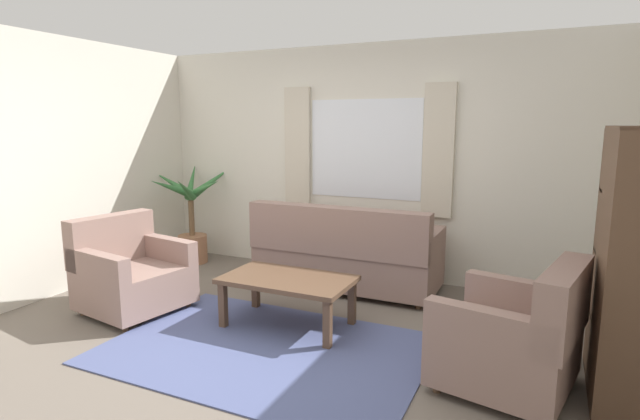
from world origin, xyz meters
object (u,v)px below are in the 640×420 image
armchair_right (516,338)px  coffee_table (288,284)px  bookshelf (618,278)px  couch (345,255)px  potted_plant (192,220)px  armchair_left (130,273)px

armchair_right → coffee_table: size_ratio=0.90×
armchair_right → bookshelf: bookshelf is taller
couch → potted_plant: 2.15m
armchair_right → potted_plant: potted_plant is taller
armchair_right → potted_plant: 4.22m
potted_plant → coffee_table: bearing=-31.9°
armchair_left → armchair_right: (3.37, -0.01, 0.00)m
armchair_left → potted_plant: 1.66m
armchair_right → bookshelf: (0.56, 0.23, 0.42)m
couch → armchair_right: (1.77, -1.41, -0.01)m
couch → bookshelf: 2.65m
armchair_right → couch: bearing=-116.7°
coffee_table → bookshelf: bookshelf is taller
couch → armchair_left: size_ratio=1.97×
potted_plant → bookshelf: (4.48, -1.34, 0.23)m
couch → armchair_right: 2.26m
potted_plant → armchair_right: bearing=-21.9°
armchair_left → armchair_right: size_ratio=0.98×
coffee_table → bookshelf: bearing=-1.2°
armchair_left → potted_plant: bearing=28.8°
potted_plant → bookshelf: size_ratio=0.73×
couch → coffee_table: (-0.07, -1.12, 0.01)m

